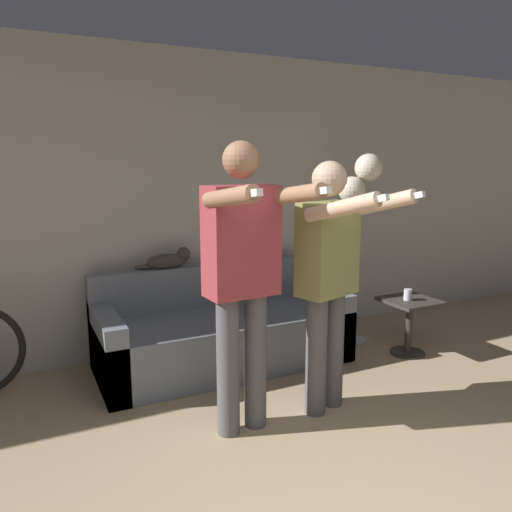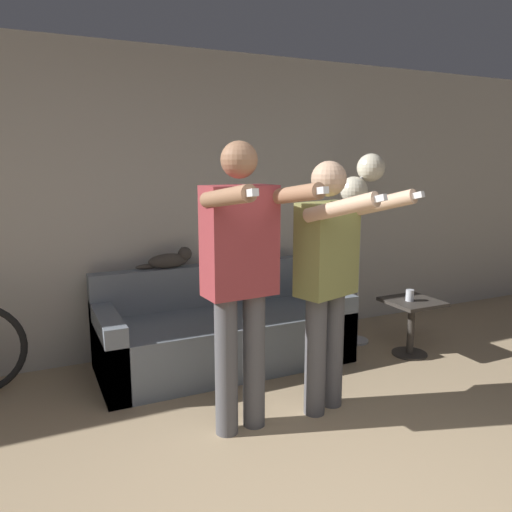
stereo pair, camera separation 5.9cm
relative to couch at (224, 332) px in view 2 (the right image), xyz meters
The scene contains 8 objects.
wall_back 1.21m from the couch, 124.54° to the left, with size 10.00×0.05×2.60m.
couch is the anchor object (origin of this frame).
person_left 1.33m from the couch, 105.60° to the right, with size 0.53×0.70×1.78m.
person_right 1.30m from the couch, 72.72° to the right, with size 0.60×0.75×1.67m.
cat 0.75m from the couch, 136.68° to the left, with size 0.48×0.12×0.17m.
floor_lamp 1.76m from the couch, ahead, with size 0.43×0.25×1.74m.
side_table 1.63m from the couch, 18.64° to the right, with size 0.43×0.43×0.49m.
cup 1.62m from the couch, 19.37° to the right, with size 0.07×0.07×0.10m.
Camera 2 is at (-1.09, -1.10, 1.65)m, focal length 35.00 mm.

